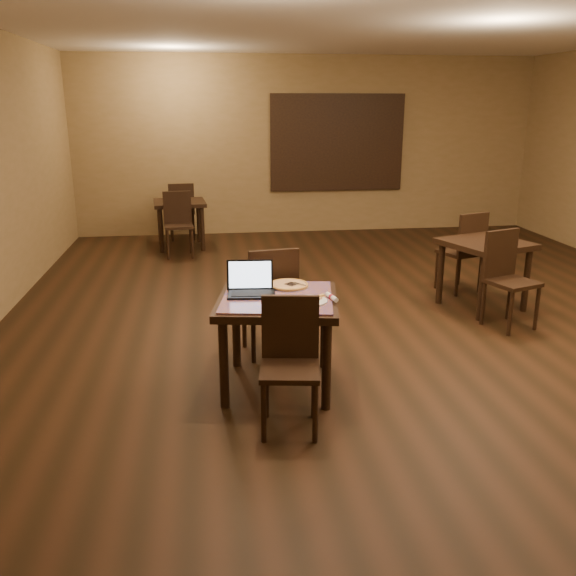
{
  "coord_description": "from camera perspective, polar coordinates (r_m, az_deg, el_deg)",
  "views": [
    {
      "loc": [
        -1.8,
        -5.68,
        2.19
      ],
      "look_at": [
        -1.2,
        -1.27,
        0.85
      ],
      "focal_mm": 38.0,
      "sensor_mm": 36.0,
      "label": 1
    }
  ],
  "objects": [
    {
      "name": "ceiling",
      "position": [
        6.01,
        10.76,
        24.26
      ],
      "size": [
        8.0,
        10.0,
        0.02
      ],
      "primitive_type": "cube",
      "rotation": [
        3.14,
        0.0,
        0.0
      ],
      "color": "silver",
      "rests_on": "wall_back"
    },
    {
      "name": "mural",
      "position": [
        10.9,
        4.62,
        13.38
      ],
      "size": [
        2.34,
        0.05,
        1.64
      ],
      "color": "navy",
      "rests_on": "wall_back"
    },
    {
      "name": "other_table_a",
      "position": [
        7.05,
        17.95,
        3.18
      ],
      "size": [
        1.03,
        1.03,
        0.76
      ],
      "rotation": [
        0.0,
        0.0,
        0.34
      ],
      "color": "black",
      "rests_on": "ground"
    },
    {
      "name": "spatula",
      "position": [
        4.95,
        0.33,
        0.36
      ],
      "size": [
        0.21,
        0.23,
        0.01
      ],
      "primitive_type": "cube",
      "rotation": [
        0.0,
        0.0,
        0.66
      ],
      "color": "silver",
      "rests_on": "pizza_whole"
    },
    {
      "name": "other_table_b",
      "position": [
        9.82,
        -10.1,
        7.29
      ],
      "size": [
        0.85,
        0.85,
        0.74
      ],
      "rotation": [
        0.0,
        0.0,
        0.09
      ],
      "color": "black",
      "rests_on": "ground"
    },
    {
      "name": "wall_back",
      "position": [
        10.85,
        1.92,
        13.15
      ],
      "size": [
        8.0,
        0.02,
        3.0
      ],
      "primitive_type": "cube",
      "color": "olive",
      "rests_on": "ground"
    },
    {
      "name": "napkin_roll",
      "position": [
        4.66,
        4.11,
        -0.85
      ],
      "size": [
        0.07,
        0.17,
        0.04
      ],
      "rotation": [
        0.0,
        0.0,
        0.22
      ],
      "color": "white",
      "rests_on": "tiled_table"
    },
    {
      "name": "pizza_whole",
      "position": [
        4.97,
        0.07,
        0.32
      ],
      "size": [
        0.32,
        0.32,
        0.02
      ],
      "color": "#F8EAA5",
      "rests_on": "pizza_pan"
    },
    {
      "name": "laptop",
      "position": [
        4.8,
        -3.51,
        0.28
      ],
      "size": [
        0.39,
        0.32,
        0.25
      ],
      "rotation": [
        0.0,
        0.0,
        -0.09
      ],
      "color": "black",
      "rests_on": "tiled_table"
    },
    {
      "name": "other_table_b_chair_near",
      "position": [
        9.28,
        -10.24,
        6.28
      ],
      "size": [
        0.45,
        0.45,
        0.95
      ],
      "rotation": [
        0.0,
        0.0,
        0.09
      ],
      "color": "black",
      "rests_on": "ground"
    },
    {
      "name": "tiled_table",
      "position": [
        4.77,
        -0.97,
        -1.94
      ],
      "size": [
        1.06,
        1.06,
        0.76
      ],
      "rotation": [
        0.0,
        0.0,
        -0.17
      ],
      "color": "black",
      "rests_on": "ground"
    },
    {
      "name": "ground",
      "position": [
        6.35,
        9.29,
        -3.63
      ],
      "size": [
        10.0,
        10.0,
        0.0
      ],
      "primitive_type": "plane",
      "color": "black",
      "rests_on": "ground"
    },
    {
      "name": "pizza_slice",
      "position": [
        4.59,
        2.01,
        -1.04
      ],
      "size": [
        0.28,
        0.28,
        0.02
      ],
      "primitive_type": null,
      "rotation": [
        0.0,
        0.0,
        0.59
      ],
      "color": "#F8EAA5",
      "rests_on": "plate"
    },
    {
      "name": "other_table_a_chair_near",
      "position": [
        6.56,
        19.77,
        1.32
      ],
      "size": [
        0.54,
        0.54,
        0.98
      ],
      "rotation": [
        0.0,
        0.0,
        0.34
      ],
      "color": "black",
      "rests_on": "ground"
    },
    {
      "name": "chair_main_near",
      "position": [
        4.24,
        0.19,
        -6.34
      ],
      "size": [
        0.46,
        0.46,
        0.93
      ],
      "rotation": [
        0.0,
        0.0,
        -0.15
      ],
      "color": "black",
      "rests_on": "ground"
    },
    {
      "name": "pizza_pan",
      "position": [
        4.98,
        0.07,
        0.16
      ],
      "size": [
        0.33,
        0.33,
        0.01
      ],
      "primitive_type": "cylinder",
      "color": "silver",
      "rests_on": "tiled_table"
    },
    {
      "name": "chair_main_far",
      "position": [
        5.38,
        -1.6,
        -0.74
      ],
      "size": [
        0.5,
        0.5,
        1.01
      ],
      "rotation": [
        0.0,
        0.0,
        3.29
      ],
      "color": "black",
      "rests_on": "ground"
    },
    {
      "name": "plate",
      "position": [
        4.59,
        2.01,
        -1.22
      ],
      "size": [
        0.27,
        0.27,
        0.01
      ],
      "primitive_type": "cylinder",
      "color": "white",
      "rests_on": "tiled_table"
    },
    {
      "name": "other_table_b_chair_far",
      "position": [
        10.38,
        -9.93,
        7.39
      ],
      "size": [
        0.45,
        0.45,
        0.95
      ],
      "rotation": [
        0.0,
        0.0,
        3.23
      ],
      "color": "black",
      "rests_on": "ground"
    },
    {
      "name": "other_table_a_chair_far",
      "position": [
        7.59,
        16.26,
        3.66
      ],
      "size": [
        0.54,
        0.54,
        0.98
      ],
      "rotation": [
        0.0,
        0.0,
        3.48
      ],
      "color": "black",
      "rests_on": "ground"
    }
  ]
}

